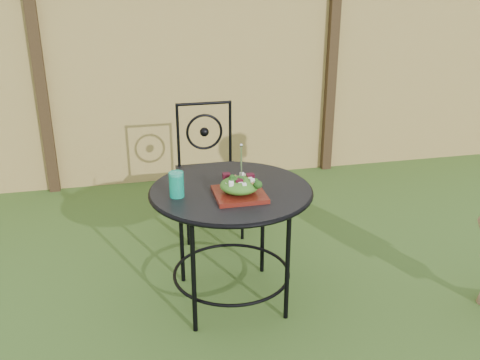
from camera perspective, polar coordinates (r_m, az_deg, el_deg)
The scene contains 8 objects.
ground at distance 3.26m, azimuth 1.33°, elevation -13.41°, with size 60.00×60.00×0.00m, color #294817.
fence at distance 4.91m, azimuth -4.98°, elevation 10.72°, with size 8.00×0.12×1.90m.
patio_table at distance 3.05m, azimuth -0.96°, elevation -3.31°, with size 0.92×0.92×0.72m.
patio_chair at distance 3.99m, azimuth -3.39°, elevation 1.54°, with size 0.46×0.46×0.95m.
salad_plate at distance 2.89m, azimuth -0.06°, elevation -1.53°, with size 0.27×0.27×0.02m, color #480A0A.
salad at distance 2.87m, azimuth -0.06°, elevation -0.58°, with size 0.21×0.21×0.08m, color #235614.
fork at distance 2.82m, azimuth 0.14°, elevation 1.88°, with size 0.01×0.01×0.18m, color silver.
drinking_glass at distance 2.88m, azimuth -6.79°, elevation -0.48°, with size 0.08×0.08×0.14m, color #0DA17E.
Camera 1 is at (-0.67, -2.58, 1.87)m, focal length 40.00 mm.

